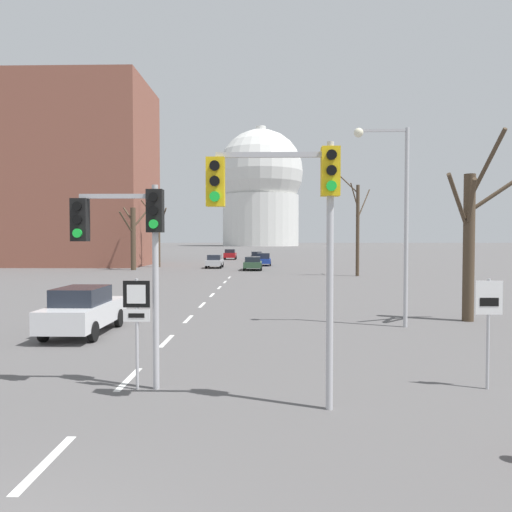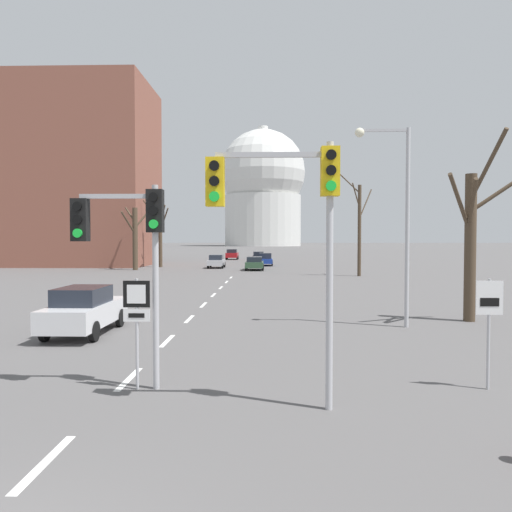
{
  "view_description": "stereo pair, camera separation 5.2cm",
  "coord_description": "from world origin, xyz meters",
  "px_view_note": "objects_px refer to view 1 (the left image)",
  "views": [
    {
      "loc": [
        3.36,
        -4.22,
        3.4
      ],
      "look_at": [
        3.09,
        7.26,
        3.0
      ],
      "focal_mm": 35.0,
      "sensor_mm": 36.0,
      "label": 1
    },
    {
      "loc": [
        3.42,
        -4.22,
        3.4
      ],
      "look_at": [
        3.09,
        7.26,
        3.0
      ],
      "focal_mm": 35.0,
      "sensor_mm": 36.0,
      "label": 2
    }
  ],
  "objects_px": {
    "sedan_near_left": "(83,310)",
    "route_sign_post": "(137,314)",
    "sedan_near_right": "(264,259)",
    "street_lamp_right": "(396,204)",
    "traffic_signal_near_right": "(291,206)",
    "sedan_far_right": "(257,257)",
    "traffic_signal_centre_tall": "(128,235)",
    "sedan_distant_centre": "(253,263)",
    "speed_limit_sign": "(489,314)",
    "sedan_mid_centre": "(230,254)",
    "sedan_far_left": "(215,261)"
  },
  "relations": [
    {
      "from": "speed_limit_sign",
      "to": "street_lamp_right",
      "type": "relative_size",
      "value": 0.33
    },
    {
      "from": "route_sign_post",
      "to": "sedan_near_right",
      "type": "bearing_deg",
      "value": 87.34
    },
    {
      "from": "sedan_near_right",
      "to": "traffic_signal_centre_tall",
      "type": "bearing_deg",
      "value": -92.88
    },
    {
      "from": "traffic_signal_near_right",
      "to": "sedan_near_left",
      "type": "bearing_deg",
      "value": 132.45
    },
    {
      "from": "traffic_signal_centre_tall",
      "to": "route_sign_post",
      "type": "relative_size",
      "value": 1.83
    },
    {
      "from": "traffic_signal_centre_tall",
      "to": "sedan_near_left",
      "type": "bearing_deg",
      "value": 118.21
    },
    {
      "from": "traffic_signal_near_right",
      "to": "speed_limit_sign",
      "type": "relative_size",
      "value": 2.11
    },
    {
      "from": "street_lamp_right",
      "to": "sedan_near_left",
      "type": "distance_m",
      "value": 12.21
    },
    {
      "from": "traffic_signal_near_right",
      "to": "sedan_mid_centre",
      "type": "height_order",
      "value": "traffic_signal_near_right"
    },
    {
      "from": "route_sign_post",
      "to": "sedan_far_right",
      "type": "bearing_deg",
      "value": 88.77
    },
    {
      "from": "speed_limit_sign",
      "to": "sedan_mid_centre",
      "type": "xyz_separation_m",
      "value": [
        -11.11,
        69.69,
        -0.85
      ]
    },
    {
      "from": "speed_limit_sign",
      "to": "sedan_far_right",
      "type": "xyz_separation_m",
      "value": [
        -6.59,
        61.13,
        -0.93
      ]
    },
    {
      "from": "sedan_near_left",
      "to": "sedan_near_right",
      "type": "xyz_separation_m",
      "value": [
        6.03,
        45.07,
        -0.07
      ]
    },
    {
      "from": "traffic_signal_centre_tall",
      "to": "sedan_near_left",
      "type": "distance_m",
      "value": 7.74
    },
    {
      "from": "traffic_signal_near_right",
      "to": "sedan_far_left",
      "type": "distance_m",
      "value": 48.15
    },
    {
      "from": "street_lamp_right",
      "to": "sedan_mid_centre",
      "type": "xyz_separation_m",
      "value": [
        -11.04,
        61.77,
        -3.87
      ]
    },
    {
      "from": "traffic_signal_centre_tall",
      "to": "sedan_distant_centre",
      "type": "bearing_deg",
      "value": 87.97
    },
    {
      "from": "speed_limit_sign",
      "to": "sedan_distant_centre",
      "type": "relative_size",
      "value": 0.58
    },
    {
      "from": "sedan_near_left",
      "to": "sedan_far_left",
      "type": "relative_size",
      "value": 1.13
    },
    {
      "from": "route_sign_post",
      "to": "sedan_far_left",
      "type": "bearing_deg",
      "value": 93.98
    },
    {
      "from": "traffic_signal_near_right",
      "to": "sedan_far_right",
      "type": "height_order",
      "value": "traffic_signal_near_right"
    },
    {
      "from": "traffic_signal_near_right",
      "to": "sedan_mid_centre",
      "type": "relative_size",
      "value": 1.39
    },
    {
      "from": "sedan_mid_centre",
      "to": "sedan_far_left",
      "type": "distance_m",
      "value": 23.53
    },
    {
      "from": "traffic_signal_near_right",
      "to": "street_lamp_right",
      "type": "distance_m",
      "value": 10.37
    },
    {
      "from": "sedan_near_left",
      "to": "sedan_far_right",
      "type": "xyz_separation_m",
      "value": [
        4.95,
        54.88,
        -0.09
      ]
    },
    {
      "from": "traffic_signal_centre_tall",
      "to": "sedan_distant_centre",
      "type": "xyz_separation_m",
      "value": [
        1.51,
        42.58,
        -2.74
      ]
    },
    {
      "from": "sedan_far_right",
      "to": "street_lamp_right",
      "type": "bearing_deg",
      "value": -83.02
    },
    {
      "from": "traffic_signal_near_right",
      "to": "sedan_near_right",
      "type": "distance_m",
      "value": 52.85
    },
    {
      "from": "sedan_far_left",
      "to": "street_lamp_right",
      "type": "bearing_deg",
      "value": -73.87
    },
    {
      "from": "sedan_near_left",
      "to": "sedan_distant_centre",
      "type": "relative_size",
      "value": 1.04
    },
    {
      "from": "traffic_signal_near_right",
      "to": "speed_limit_sign",
      "type": "xyz_separation_m",
      "value": [
        4.52,
        1.42,
        -2.34
      ]
    },
    {
      "from": "traffic_signal_near_right",
      "to": "sedan_far_left",
      "type": "xyz_separation_m",
      "value": [
        -6.61,
        47.58,
        -3.24
      ]
    },
    {
      "from": "sedan_distant_centre",
      "to": "sedan_far_right",
      "type": "bearing_deg",
      "value": 90.01
    },
    {
      "from": "traffic_signal_near_right",
      "to": "street_lamp_right",
      "type": "height_order",
      "value": "street_lamp_right"
    },
    {
      "from": "sedan_near_left",
      "to": "route_sign_post",
      "type": "bearing_deg",
      "value": -60.71
    },
    {
      "from": "traffic_signal_centre_tall",
      "to": "sedan_far_left",
      "type": "xyz_separation_m",
      "value": [
        -3.04,
        46.32,
        -2.69
      ]
    },
    {
      "from": "sedan_near_right",
      "to": "sedan_distant_centre",
      "type": "bearing_deg",
      "value": -96.91
    },
    {
      "from": "sedan_mid_centre",
      "to": "traffic_signal_near_right",
      "type": "bearing_deg",
      "value": -84.7
    },
    {
      "from": "street_lamp_right",
      "to": "sedan_far_right",
      "type": "relative_size",
      "value": 1.94
    },
    {
      "from": "route_sign_post",
      "to": "sedan_far_right",
      "type": "distance_m",
      "value": 61.37
    },
    {
      "from": "traffic_signal_near_right",
      "to": "sedan_mid_centre",
      "type": "bearing_deg",
      "value": 95.3
    },
    {
      "from": "speed_limit_sign",
      "to": "sedan_far_left",
      "type": "height_order",
      "value": "speed_limit_sign"
    },
    {
      "from": "speed_limit_sign",
      "to": "sedan_near_left",
      "type": "relative_size",
      "value": 0.55
    },
    {
      "from": "route_sign_post",
      "to": "sedan_distant_centre",
      "type": "height_order",
      "value": "route_sign_post"
    },
    {
      "from": "speed_limit_sign",
      "to": "sedan_far_right",
      "type": "height_order",
      "value": "speed_limit_sign"
    },
    {
      "from": "route_sign_post",
      "to": "sedan_mid_centre",
      "type": "xyz_separation_m",
      "value": [
        -3.21,
        69.91,
        -0.86
      ]
    },
    {
      "from": "traffic_signal_centre_tall",
      "to": "sedan_near_right",
      "type": "relative_size",
      "value": 1.09
    },
    {
      "from": "street_lamp_right",
      "to": "sedan_distant_centre",
      "type": "xyz_separation_m",
      "value": [
        -6.51,
        34.49,
        -3.97
      ]
    },
    {
      "from": "sedan_near_left",
      "to": "street_lamp_right",
      "type": "bearing_deg",
      "value": 8.29
    },
    {
      "from": "sedan_near_left",
      "to": "sedan_far_left",
      "type": "bearing_deg",
      "value": 89.42
    }
  ]
}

